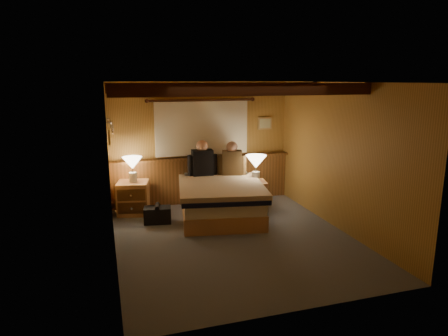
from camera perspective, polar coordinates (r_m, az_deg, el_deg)
name	(u,v)px	position (r m, az deg, el deg)	size (l,w,h in m)	color
floor	(234,238)	(6.36, 1.49, -10.03)	(4.20, 4.20, 0.00)	#4A4E58
ceiling	(235,82)	(5.87, 1.62, 12.15)	(4.20, 4.20, 0.00)	tan
wall_back	(201,143)	(7.98, -3.25, 3.60)	(3.60, 3.60, 0.00)	#B88942
wall_left	(111,172)	(5.70, -15.88, -0.51)	(4.20, 4.20, 0.00)	#B88942
wall_right	(339,157)	(6.78, 16.14, 1.51)	(4.20, 4.20, 0.00)	#B88942
wall_front	(301,205)	(4.13, 10.89, -5.19)	(3.60, 3.60, 0.00)	#B88942
wainscot	(203,178)	(8.06, -3.08, -1.49)	(3.60, 0.23, 0.94)	brown
curtain_window	(202,127)	(7.87, -3.16, 5.83)	(2.18, 0.09, 1.11)	#432110
ceiling_beams	(232,88)	(6.01, 1.15, 11.31)	(3.60, 1.65, 0.16)	#432110
coat_rail	(111,125)	(7.18, -15.78, 5.91)	(0.05, 0.55, 0.24)	silver
framed_print	(265,123)	(8.34, 5.86, 6.36)	(0.30, 0.04, 0.25)	tan
bed	(220,199)	(7.21, -0.50, -4.45)	(1.73, 2.08, 0.64)	tan
nightstand_left	(133,198)	(7.57, -12.83, -4.17)	(0.64, 0.60, 0.61)	tan
nightstand_right	(253,195)	(7.71, 4.16, -3.84)	(0.55, 0.51, 0.54)	tan
lamp_left	(132,164)	(7.41, -12.96, 0.50)	(0.36, 0.36, 0.47)	silver
lamp_right	(256,163)	(7.54, 4.60, 0.68)	(0.39, 0.39, 0.51)	silver
person_left	(202,161)	(7.65, -3.11, 1.04)	(0.58, 0.25, 0.70)	black
person_right	(232,161)	(7.69, 1.14, 1.02)	(0.54, 0.31, 0.67)	#49341D
duffel_bag	(158,215)	(7.07, -9.47, -6.58)	(0.50, 0.35, 0.33)	black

